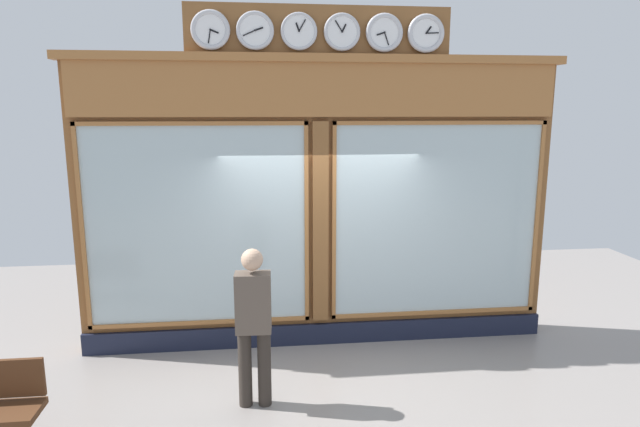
# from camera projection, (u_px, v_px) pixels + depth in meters

# --- Properties ---
(shop_facade) EXTENTS (6.16, 0.42, 4.27)m
(shop_facade) POSITION_uv_depth(u_px,v_px,m) (319.00, 200.00, 6.88)
(shop_facade) COLOR brown
(shop_facade) RESTS_ON ground_plane
(pedestrian) EXTENTS (0.37, 0.24, 1.69)m
(pedestrian) POSITION_uv_depth(u_px,v_px,m) (254.00, 321.00, 5.45)
(pedestrian) COLOR #312A24
(pedestrian) RESTS_ON ground_plane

